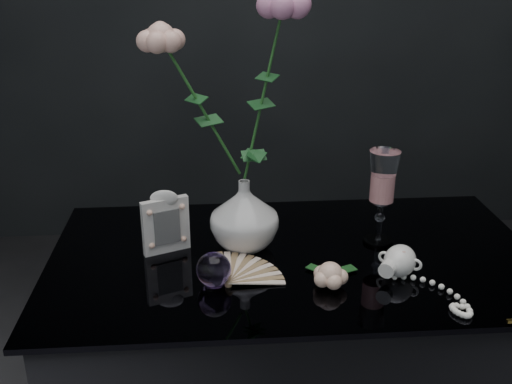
{
  "coord_description": "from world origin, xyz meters",
  "views": [
    {
      "loc": [
        -0.17,
        -1.08,
        1.38
      ],
      "look_at": [
        -0.08,
        0.03,
        0.92
      ],
      "focal_mm": 42.0,
      "sensor_mm": 36.0,
      "label": 1
    }
  ],
  "objects_px": {
    "wine_glass": "(381,198)",
    "paperweight": "(214,269)",
    "picture_frame": "(165,221)",
    "pearl_jar": "(400,260)",
    "loose_rose": "(330,275)",
    "vase": "(244,215)"
  },
  "relations": [
    {
      "from": "wine_glass",
      "to": "paperweight",
      "type": "distance_m",
      "value": 0.41
    },
    {
      "from": "picture_frame",
      "to": "paperweight",
      "type": "bearing_deg",
      "value": -78.32
    },
    {
      "from": "pearl_jar",
      "to": "picture_frame",
      "type": "bearing_deg",
      "value": -162.58
    },
    {
      "from": "wine_glass",
      "to": "paperweight",
      "type": "xyz_separation_m",
      "value": [
        -0.37,
        -0.16,
        -0.07
      ]
    },
    {
      "from": "loose_rose",
      "to": "pearl_jar",
      "type": "relative_size",
      "value": 0.66
    },
    {
      "from": "paperweight",
      "to": "loose_rose",
      "type": "bearing_deg",
      "value": -5.6
    },
    {
      "from": "vase",
      "to": "pearl_jar",
      "type": "distance_m",
      "value": 0.34
    },
    {
      "from": "paperweight",
      "to": "pearl_jar",
      "type": "relative_size",
      "value": 0.3
    },
    {
      "from": "picture_frame",
      "to": "pearl_jar",
      "type": "height_order",
      "value": "picture_frame"
    },
    {
      "from": "loose_rose",
      "to": "wine_glass",
      "type": "bearing_deg",
      "value": 58.54
    },
    {
      "from": "picture_frame",
      "to": "pearl_jar",
      "type": "xyz_separation_m",
      "value": [
        0.48,
        -0.13,
        -0.04
      ]
    },
    {
      "from": "picture_frame",
      "to": "loose_rose",
      "type": "xyz_separation_m",
      "value": [
        0.33,
        -0.17,
        -0.05
      ]
    },
    {
      "from": "wine_glass",
      "to": "picture_frame",
      "type": "xyz_separation_m",
      "value": [
        -0.47,
        -0.01,
        -0.04
      ]
    },
    {
      "from": "pearl_jar",
      "to": "wine_glass",
      "type": "bearing_deg",
      "value": 125.35
    },
    {
      "from": "vase",
      "to": "wine_glass",
      "type": "bearing_deg",
      "value": 0.14
    },
    {
      "from": "wine_glass",
      "to": "picture_frame",
      "type": "height_order",
      "value": "wine_glass"
    },
    {
      "from": "wine_glass",
      "to": "pearl_jar",
      "type": "height_order",
      "value": "wine_glass"
    },
    {
      "from": "loose_rose",
      "to": "pearl_jar",
      "type": "bearing_deg",
      "value": 20.98
    },
    {
      "from": "paperweight",
      "to": "vase",
      "type": "bearing_deg",
      "value": 66.01
    },
    {
      "from": "vase",
      "to": "picture_frame",
      "type": "relative_size",
      "value": 1.09
    },
    {
      "from": "vase",
      "to": "loose_rose",
      "type": "relative_size",
      "value": 1.04
    },
    {
      "from": "wine_glass",
      "to": "loose_rose",
      "type": "relative_size",
      "value": 1.43
    }
  ]
}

